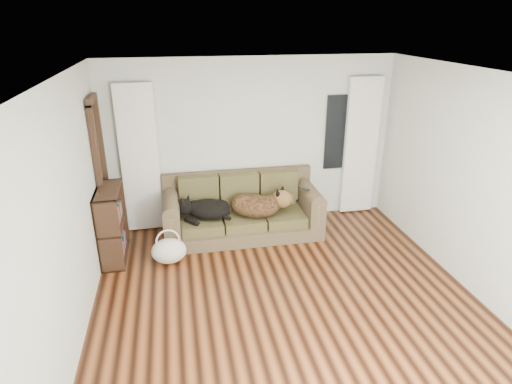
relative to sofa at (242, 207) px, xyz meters
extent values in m
plane|color=black|center=(0.24, -1.97, -0.45)|extent=(5.00, 5.00, 0.00)
plane|color=white|center=(0.24, -1.97, 2.15)|extent=(5.00, 5.00, 0.00)
cube|color=silver|center=(0.24, 0.53, 0.85)|extent=(4.50, 0.04, 2.60)
cube|color=silver|center=(-2.01, -1.97, 0.85)|extent=(0.04, 5.00, 2.60)
cube|color=silver|center=(2.49, -1.97, 0.85)|extent=(0.04, 5.00, 2.60)
cube|color=white|center=(-1.46, 0.45, 0.70)|extent=(0.55, 0.08, 2.25)
cube|color=white|center=(2.04, 0.45, 0.70)|extent=(0.55, 0.08, 2.25)
cube|color=black|center=(1.69, 0.50, 0.95)|extent=(0.50, 0.03, 1.20)
cube|color=black|center=(-1.96, 0.07, 0.60)|extent=(0.07, 0.60, 2.10)
cube|color=#383421|center=(0.00, 0.00, 0.00)|extent=(2.35, 1.01, 0.96)
ellipsoid|color=black|center=(-0.55, -0.05, 0.03)|extent=(0.79, 0.68, 0.28)
ellipsoid|color=black|center=(0.23, -0.09, 0.04)|extent=(0.93, 0.81, 0.34)
cube|color=black|center=(0.93, -0.11, 0.28)|extent=(0.15, 0.20, 0.02)
ellipsoid|color=beige|center=(-1.12, -0.63, -0.29)|extent=(0.56, 0.49, 0.35)
cube|color=black|center=(-1.85, -0.35, 0.05)|extent=(0.41, 0.85, 1.02)
camera|label=1|loc=(-0.93, -5.83, 2.67)|focal=30.00mm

